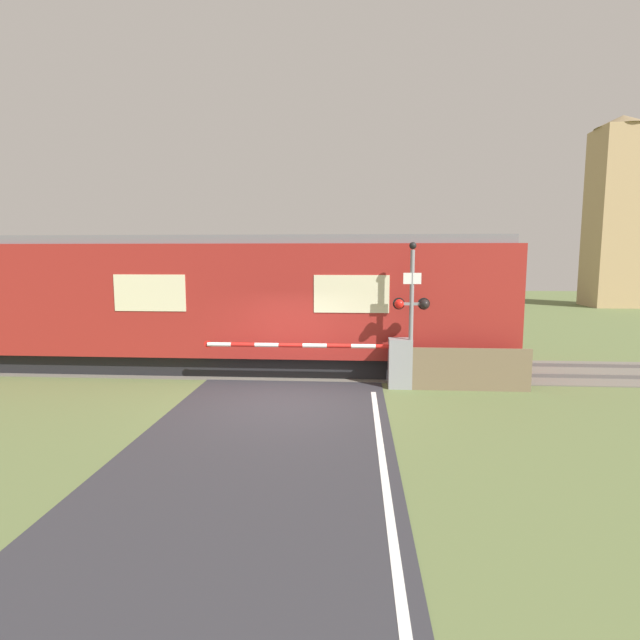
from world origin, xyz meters
The scene contains 7 objects.
ground_plane centered at (0.00, 0.00, 0.00)m, with size 80.00×80.00×0.00m, color #5B6B3D.
track_bed centered at (0.00, 3.58, 0.02)m, with size 36.00×3.20×0.13m.
train centered at (-3.96, 3.58, 2.04)m, with size 20.10×3.09×3.99m.
crossing_barrier centered at (2.45, 1.57, 0.72)m, with size 5.48×0.44×1.30m.
signal_post centered at (3.09, 1.42, 2.13)m, with size 0.93×0.26×3.76m.
distant_building centered at (19.23, 24.35, 6.41)m, with size 3.45×3.45×12.67m.
roadside_fence centered at (4.35, 1.38, 0.55)m, with size 3.55×0.06×1.10m.
Camera 1 is at (1.67, -11.25, 3.40)m, focal length 28.00 mm.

